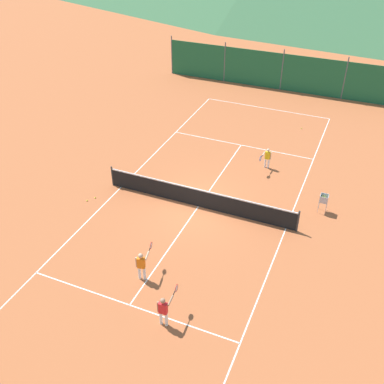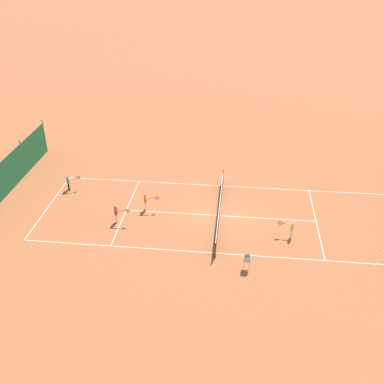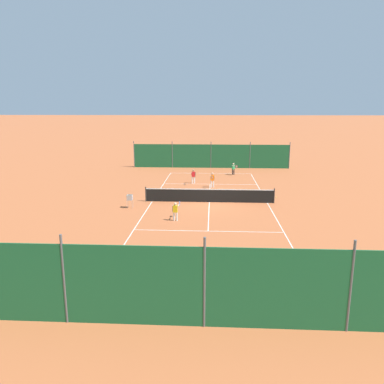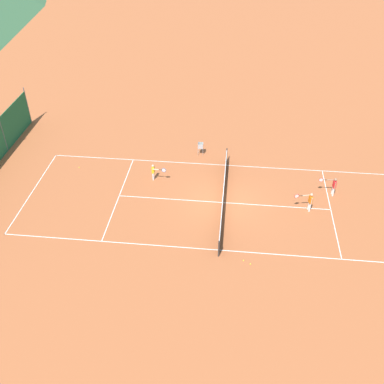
{
  "view_description": "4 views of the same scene",
  "coord_description": "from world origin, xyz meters",
  "px_view_note": "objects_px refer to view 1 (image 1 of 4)",
  "views": [
    {
      "loc": [
        6.26,
        -15.47,
        12.31
      ],
      "look_at": [
        0.11,
        -1.01,
        1.48
      ],
      "focal_mm": 42.0,
      "sensor_mm": 36.0,
      "label": 1
    },
    {
      "loc": [
        25.37,
        0.94,
        16.61
      ],
      "look_at": [
        -1.32,
        -2.0,
        0.95
      ],
      "focal_mm": 42.0,
      "sensor_mm": 36.0,
      "label": 2
    },
    {
      "loc": [
        -0.2,
        25.83,
        6.6
      ],
      "look_at": [
        1.14,
        1.75,
        1.12
      ],
      "focal_mm": 35.0,
      "sensor_mm": 36.0,
      "label": 3
    },
    {
      "loc": [
        -21.35,
        -0.39,
        16.85
      ],
      "look_at": [
        -0.72,
        1.8,
        1.2
      ],
      "focal_mm": 42.0,
      "sensor_mm": 36.0,
      "label": 4
    }
  ],
  "objects_px": {
    "player_far_baseline": "(142,264)",
    "tennis_ball_near_corner": "(95,198)",
    "tennis_net": "(199,198)",
    "tennis_ball_by_net_left": "(301,128)",
    "player_far_service": "(267,157)",
    "player_near_baseline": "(164,309)",
    "ball_hopper": "(324,199)",
    "tennis_ball_far_corner": "(87,200)"
  },
  "relations": [
    {
      "from": "tennis_ball_by_net_left",
      "to": "player_near_baseline",
      "type": "bearing_deg",
      "value": -94.35
    },
    {
      "from": "tennis_net",
      "to": "tennis_ball_by_net_left",
      "type": "xyz_separation_m",
      "value": [
        2.74,
        9.8,
        -0.47
      ]
    },
    {
      "from": "tennis_ball_near_corner",
      "to": "tennis_ball_by_net_left",
      "type": "relative_size",
      "value": 1.0
    },
    {
      "from": "player_near_baseline",
      "to": "tennis_ball_far_corner",
      "type": "distance_m",
      "value": 8.19
    },
    {
      "from": "tennis_ball_far_corner",
      "to": "tennis_ball_by_net_left",
      "type": "height_order",
      "value": "same"
    },
    {
      "from": "tennis_ball_by_net_left",
      "to": "ball_hopper",
      "type": "distance_m",
      "value": 8.37
    },
    {
      "from": "ball_hopper",
      "to": "player_far_baseline",
      "type": "bearing_deg",
      "value": -128.57
    },
    {
      "from": "player_far_service",
      "to": "tennis_ball_near_corner",
      "type": "distance_m",
      "value": 8.93
    },
    {
      "from": "tennis_ball_by_net_left",
      "to": "tennis_net",
      "type": "bearing_deg",
      "value": -105.62
    },
    {
      "from": "player_far_service",
      "to": "tennis_ball_near_corner",
      "type": "height_order",
      "value": "player_far_service"
    },
    {
      "from": "tennis_net",
      "to": "tennis_ball_far_corner",
      "type": "distance_m",
      "value": 5.27
    },
    {
      "from": "tennis_ball_far_corner",
      "to": "ball_hopper",
      "type": "xyz_separation_m",
      "value": [
        10.27,
        3.52,
        0.63
      ]
    },
    {
      "from": "tennis_ball_far_corner",
      "to": "tennis_ball_by_net_left",
      "type": "bearing_deg",
      "value": 56.04
    },
    {
      "from": "player_far_service",
      "to": "tennis_net",
      "type": "bearing_deg",
      "value": -113.36
    },
    {
      "from": "tennis_ball_near_corner",
      "to": "tennis_ball_by_net_left",
      "type": "height_order",
      "value": "same"
    },
    {
      "from": "tennis_ball_near_corner",
      "to": "ball_hopper",
      "type": "relative_size",
      "value": 0.07
    },
    {
      "from": "tennis_ball_near_corner",
      "to": "tennis_ball_by_net_left",
      "type": "distance_m",
      "value": 13.4
    },
    {
      "from": "tennis_net",
      "to": "player_far_service",
      "type": "xyz_separation_m",
      "value": [
        1.96,
        4.54,
        0.16
      ]
    },
    {
      "from": "player_far_baseline",
      "to": "tennis_ball_far_corner",
      "type": "bearing_deg",
      "value": 144.8
    },
    {
      "from": "tennis_ball_near_corner",
      "to": "player_near_baseline",
      "type": "bearing_deg",
      "value": -40.41
    },
    {
      "from": "player_far_service",
      "to": "tennis_ball_near_corner",
      "type": "xyz_separation_m",
      "value": [
        -6.71,
        -5.85,
        -0.62
      ]
    },
    {
      "from": "player_far_baseline",
      "to": "ball_hopper",
      "type": "bearing_deg",
      "value": 51.43
    },
    {
      "from": "tennis_net",
      "to": "tennis_ball_near_corner",
      "type": "relative_size",
      "value": 139.09
    },
    {
      "from": "tennis_net",
      "to": "tennis_ball_far_corner",
      "type": "xyz_separation_m",
      "value": [
        -4.98,
        -1.66,
        -0.47
      ]
    },
    {
      "from": "tennis_ball_near_corner",
      "to": "ball_hopper",
      "type": "distance_m",
      "value": 10.55
    },
    {
      "from": "tennis_ball_near_corner",
      "to": "player_far_service",
      "type": "bearing_deg",
      "value": 41.07
    },
    {
      "from": "player_near_baseline",
      "to": "tennis_ball_by_net_left",
      "type": "relative_size",
      "value": 18.97
    },
    {
      "from": "tennis_net",
      "to": "player_far_baseline",
      "type": "bearing_deg",
      "value": -92.27
    },
    {
      "from": "player_far_baseline",
      "to": "tennis_ball_by_net_left",
      "type": "xyz_separation_m",
      "value": [
        2.94,
        14.83,
        -0.7
      ]
    },
    {
      "from": "tennis_ball_far_corner",
      "to": "tennis_ball_near_corner",
      "type": "distance_m",
      "value": 0.41
    },
    {
      "from": "player_near_baseline",
      "to": "tennis_ball_by_net_left",
      "type": "distance_m",
      "value": 16.49
    },
    {
      "from": "tennis_net",
      "to": "player_near_baseline",
      "type": "height_order",
      "value": "player_near_baseline"
    },
    {
      "from": "tennis_ball_far_corner",
      "to": "ball_hopper",
      "type": "bearing_deg",
      "value": 18.9
    },
    {
      "from": "player_far_baseline",
      "to": "ball_hopper",
      "type": "relative_size",
      "value": 1.41
    },
    {
      "from": "player_far_service",
      "to": "ball_hopper",
      "type": "height_order",
      "value": "player_far_service"
    },
    {
      "from": "tennis_net",
      "to": "tennis_ball_by_net_left",
      "type": "bearing_deg",
      "value": 74.38
    },
    {
      "from": "tennis_ball_far_corner",
      "to": "player_near_baseline",
      "type": "bearing_deg",
      "value": -37.55
    },
    {
      "from": "tennis_ball_near_corner",
      "to": "ball_hopper",
      "type": "bearing_deg",
      "value": 17.5
    },
    {
      "from": "player_near_baseline",
      "to": "tennis_ball_near_corner",
      "type": "height_order",
      "value": "player_near_baseline"
    },
    {
      "from": "tennis_ball_far_corner",
      "to": "tennis_ball_near_corner",
      "type": "bearing_deg",
      "value": 57.45
    },
    {
      "from": "tennis_ball_near_corner",
      "to": "tennis_net",
      "type": "bearing_deg",
      "value": 15.46
    },
    {
      "from": "player_far_baseline",
      "to": "tennis_ball_near_corner",
      "type": "bearing_deg",
      "value": 140.79
    }
  ]
}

